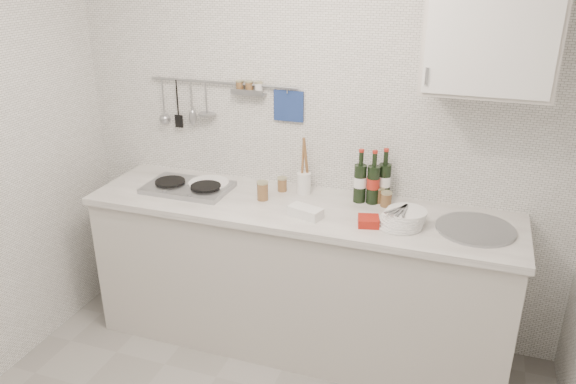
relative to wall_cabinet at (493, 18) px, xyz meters
The scene contains 14 objects.
back_wall 1.15m from the wall_cabinet, 168.67° to the left, with size 3.00×0.02×2.50m, color silver.
counter 1.76m from the wall_cabinet, behind, with size 2.44×0.64×0.96m.
wall_rail 1.59m from the wall_cabinet, behind, with size 0.98×0.09×0.34m.
wall_cabinet is the anchor object (origin of this frame).
plate_stack_hob 1.81m from the wall_cabinet, behind, with size 0.26×0.26×0.04m.
plate_stack_sink 1.05m from the wall_cabinet, 149.27° to the right, with size 0.26×0.25×0.09m.
wine_bottles 1.02m from the wall_cabinet, behind, with size 0.20×0.13×0.31m.
butter_dish 1.32m from the wall_cabinet, 162.98° to the right, with size 0.18×0.09×0.05m, color white.
strawberry_punnet 1.14m from the wall_cabinet, 153.10° to the right, with size 0.11×0.11×0.04m, color red.
utensil_crock 1.33m from the wall_cabinet, behind, with size 0.08×0.08×0.35m.
jar_a 1.45m from the wall_cabinet, behind, with size 0.06×0.06×0.09m.
jar_b 1.10m from the wall_cabinet, behind, with size 0.07×0.07×0.09m.
jar_c 1.08m from the wall_cabinet, behind, with size 0.06×0.06×0.09m.
jar_d 1.49m from the wall_cabinet, behind, with size 0.07×0.07×0.11m.
Camera 1 is at (0.89, -1.64, 2.21)m, focal length 35.00 mm.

